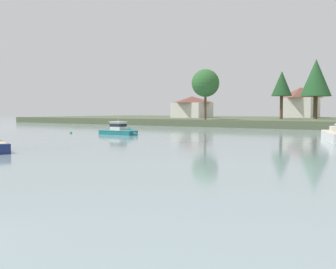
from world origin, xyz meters
The scene contains 7 objects.
cruiser_teal centered at (-26.97, 40.44, 0.41)m, with size 6.43×2.24×3.49m.
mooring_buoy_green centered at (-35.42, 38.71, 0.07)m, with size 0.39×0.39×0.44m.
shore_tree_inland_b centered at (-13.88, 91.82, 10.69)m, with size 6.80×6.80×13.44m.
shore_tree_inland_a centered at (-32.12, 73.81, 9.25)m, with size 5.92×5.92×10.74m.
shore_tree_far_left centered at (-19.78, 86.23, 9.27)m, with size 4.49×4.49×10.64m.
cottage_behind_trees centered at (-46.26, 91.78, 4.45)m, with size 9.41×8.59×5.70m.
cottage_hillside centered at (-22.53, 109.59, 5.75)m, with size 8.74×10.21×8.19m.
Camera 1 is at (11.40, -4.08, 3.45)m, focal length 44.30 mm.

